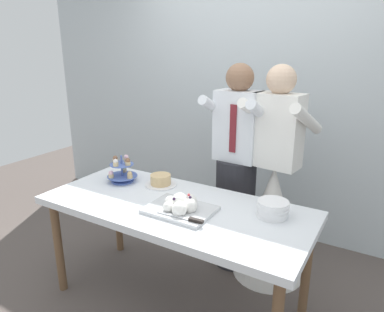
% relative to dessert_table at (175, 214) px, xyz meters
% --- Properties ---
extents(ground_plane, '(8.00, 8.00, 0.00)m').
position_rel_dessert_table_xyz_m(ground_plane, '(0.00, 0.00, -0.70)').
color(ground_plane, '#564C47').
extents(rear_wall, '(5.20, 0.10, 2.90)m').
position_rel_dessert_table_xyz_m(rear_wall, '(0.00, 1.43, 0.75)').
color(rear_wall, silver).
rests_on(rear_wall, ground_plane).
extents(dessert_table, '(1.80, 0.80, 0.78)m').
position_rel_dessert_table_xyz_m(dessert_table, '(0.00, 0.00, 0.00)').
color(dessert_table, silver).
rests_on(dessert_table, ground_plane).
extents(cupcake_stand, '(0.23, 0.23, 0.21)m').
position_rel_dessert_table_xyz_m(cupcake_stand, '(-0.57, 0.13, 0.16)').
color(cupcake_stand, '#4C66B2').
rests_on(cupcake_stand, dessert_table).
extents(main_cake_tray, '(0.44, 0.31, 0.13)m').
position_rel_dessert_table_xyz_m(main_cake_tray, '(0.10, -0.08, 0.11)').
color(main_cake_tray, silver).
rests_on(main_cake_tray, dessert_table).
extents(plate_stack, '(0.20, 0.20, 0.10)m').
position_rel_dessert_table_xyz_m(plate_stack, '(0.61, 0.16, 0.12)').
color(plate_stack, white).
rests_on(plate_stack, dessert_table).
extents(round_cake, '(0.24, 0.24, 0.08)m').
position_rel_dessert_table_xyz_m(round_cake, '(-0.27, 0.22, 0.11)').
color(round_cake, white).
rests_on(round_cake, dessert_table).
extents(person_groom, '(0.48, 0.51, 1.66)m').
position_rel_dessert_table_xyz_m(person_groom, '(0.14, 0.68, 0.05)').
color(person_groom, '#232328').
rests_on(person_groom, ground_plane).
extents(person_bride, '(0.56, 0.56, 1.66)m').
position_rel_dessert_table_xyz_m(person_bride, '(0.45, 0.67, -0.12)').
color(person_bride, white).
rests_on(person_bride, ground_plane).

